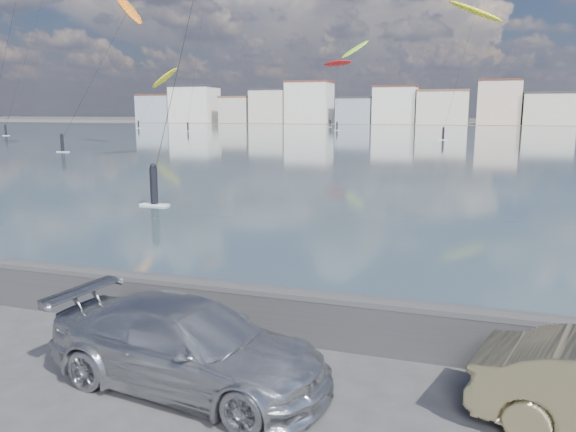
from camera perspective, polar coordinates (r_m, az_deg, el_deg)
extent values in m
plane|color=#333335|center=(9.46, -14.16, -17.25)|extent=(700.00, 700.00, 0.00)
cube|color=#314850|center=(98.69, 15.79, 7.71)|extent=(500.00, 177.00, 0.00)
cube|color=#4C473D|center=(207.08, 17.29, 8.96)|extent=(500.00, 60.00, 0.00)
cube|color=#28282B|center=(11.43, -6.92, -9.51)|extent=(400.00, 0.35, 0.90)
cylinder|color=#28282B|center=(11.29, -6.97, -7.37)|extent=(400.00, 0.36, 0.36)
cube|color=#9EA8B7|center=(225.50, -13.01, 10.53)|extent=(14.00, 11.00, 10.00)
cube|color=#562D23|center=(225.57, -13.07, 11.88)|extent=(14.28, 11.22, 0.60)
cube|color=white|center=(217.89, -9.47, 11.06)|extent=(16.00, 12.00, 13.00)
cube|color=#2D2D33|center=(218.06, -9.53, 12.84)|extent=(16.32, 12.24, 0.60)
cube|color=beige|center=(210.33, -5.16, 10.63)|extent=(11.00, 10.00, 9.00)
cube|color=brown|center=(210.39, -5.18, 11.94)|extent=(11.22, 10.20, 0.60)
cube|color=beige|center=(205.51, -1.78, 11.02)|extent=(13.00, 11.00, 11.50)
cube|color=#2D2D33|center=(205.64, -1.79, 12.70)|extent=(13.26, 11.22, 0.60)
cube|color=white|center=(201.00, 2.18, 11.38)|extent=(15.00, 12.00, 14.00)
cube|color=brown|center=(201.23, 2.20, 13.46)|extent=(15.30, 12.24, 0.60)
cube|color=#9EA8B7|center=(197.01, 6.87, 10.53)|extent=(12.00, 10.00, 8.50)
cube|color=#383330|center=(197.06, 6.90, 11.85)|extent=(12.24, 10.20, 0.60)
cube|color=white|center=(194.75, 10.85, 10.93)|extent=(14.00, 11.00, 12.00)
cube|color=#562D23|center=(194.91, 10.91, 12.78)|extent=(14.28, 11.22, 0.60)
cube|color=silver|center=(193.28, 15.47, 10.52)|extent=(16.00, 13.00, 10.50)
cube|color=brown|center=(193.38, 15.56, 12.16)|extent=(16.32, 13.26, 0.60)
cube|color=beige|center=(193.10, 20.62, 10.68)|extent=(13.00, 10.00, 13.50)
cube|color=#562D23|center=(193.32, 20.76, 12.76)|extent=(13.26, 10.20, 0.60)
cube|color=beige|center=(194.11, 24.92, 9.78)|extent=(15.00, 12.00, 9.50)
cube|color=#383330|center=(194.18, 25.04, 11.27)|extent=(15.30, 12.24, 0.60)
imported|color=#B9BBC0|center=(9.31, -10.14, -12.82)|extent=(5.00, 2.57, 1.39)
ellipsoid|color=red|center=(139.51, 5.03, 15.20)|extent=(8.86, 6.35, 2.10)
cube|color=white|center=(129.06, 4.99, 8.68)|extent=(1.40, 0.42, 0.08)
cylinder|color=black|center=(129.03, 5.00, 9.08)|extent=(0.36, 0.36, 1.70)
sphere|color=black|center=(129.01, 5.00, 9.48)|extent=(0.28, 0.28, 0.28)
cylinder|color=black|center=(134.08, 5.02, 12.33)|extent=(2.53, 9.80, 14.28)
cube|color=white|center=(112.68, -26.72, 7.32)|extent=(1.40, 0.42, 0.08)
cylinder|color=black|center=(112.65, -26.76, 7.77)|extent=(0.36, 0.36, 1.70)
sphere|color=black|center=(112.63, -26.80, 8.23)|extent=(0.28, 0.28, 0.28)
cylinder|color=black|center=(118.80, -24.68, 15.81)|extent=(0.23, 15.47, 31.42)
ellipsoid|color=yellow|center=(105.00, 18.52, 19.12)|extent=(9.28, 2.76, 4.67)
cube|color=white|center=(89.05, 15.47, 7.48)|extent=(1.40, 0.42, 0.08)
cylinder|color=black|center=(89.01, 15.50, 8.05)|extent=(0.36, 0.36, 1.70)
sphere|color=black|center=(88.98, 15.53, 8.63)|extent=(0.28, 0.28, 0.28)
cylinder|color=black|center=(96.54, 17.10, 14.15)|extent=(3.49, 14.91, 19.52)
ellipsoid|color=yellow|center=(161.03, -12.43, 13.53)|extent=(8.41, 2.72, 6.18)
cube|color=white|center=(150.04, -14.94, 8.63)|extent=(1.40, 0.42, 0.08)
cylinder|color=black|center=(150.01, -14.96, 8.98)|extent=(0.36, 0.36, 1.70)
sphere|color=black|center=(149.99, -14.98, 9.32)|extent=(0.28, 0.28, 0.28)
cylinder|color=black|center=(155.37, -13.66, 11.40)|extent=(0.51, 13.04, 11.89)
cylinder|color=black|center=(65.24, -26.13, 17.95)|extent=(2.60, 12.13, 25.12)
cube|color=white|center=(26.96, -13.39, 1.12)|extent=(1.40, 0.42, 0.08)
cylinder|color=black|center=(26.83, -13.48, 3.02)|extent=(0.36, 0.36, 1.70)
sphere|color=black|center=(26.73, -13.56, 4.93)|extent=(0.28, 0.28, 0.28)
cube|color=white|center=(125.69, -10.13, 8.50)|extent=(1.40, 0.42, 0.08)
cylinder|color=black|center=(125.66, -10.14, 8.91)|extent=(0.36, 0.36, 1.70)
sphere|color=black|center=(125.64, -10.15, 9.32)|extent=(0.28, 0.28, 0.28)
cylinder|color=black|center=(129.15, -9.23, 15.90)|extent=(1.59, 7.57, 30.43)
ellipsoid|color=orange|center=(76.88, -15.90, 19.57)|extent=(6.75, 5.56, 5.50)
cube|color=white|center=(65.20, -21.90, 6.08)|extent=(1.40, 0.42, 0.08)
cylinder|color=black|center=(65.14, -21.96, 6.86)|extent=(0.36, 0.36, 1.70)
sphere|color=black|center=(65.10, -22.01, 7.65)|extent=(0.28, 0.28, 0.28)
cylinder|color=black|center=(70.49, -18.76, 13.91)|extent=(0.11, 13.57, 15.55)
ellipsoid|color=#8CD826|center=(169.23, 6.80, 16.44)|extent=(8.73, 5.25, 6.37)
cube|color=white|center=(154.93, 4.30, 9.01)|extent=(1.40, 0.42, 0.08)
cylinder|color=black|center=(154.91, 4.31, 9.34)|extent=(0.36, 0.36, 1.70)
sphere|color=black|center=(154.89, 4.31, 9.68)|extent=(0.28, 0.28, 0.28)
cylinder|color=black|center=(161.73, 5.59, 13.12)|extent=(3.34, 14.61, 20.42)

